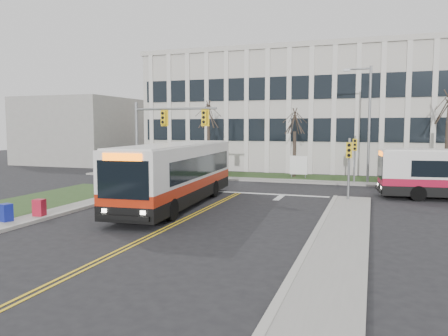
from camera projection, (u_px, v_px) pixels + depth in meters
ground at (192, 216)px, 22.02m from camera, size 120.00×120.00×0.00m
sidewalk_west at (5, 225)px, 19.56m from camera, size 1.20×26.00×0.14m
sidewalk_east at (338, 256)px, 14.89m from camera, size 2.00×26.00×0.14m
sidewalk_cross at (325, 182)px, 34.72m from camera, size 44.00×1.60×0.14m
building_lawn at (328, 179)px, 37.36m from camera, size 44.00×5.00×0.12m
office_building at (340, 113)px, 48.11m from camera, size 40.00×16.00×12.00m
building_annex at (82, 131)px, 54.52m from camera, size 12.00×12.00×8.00m
mast_arm_signal at (158, 130)px, 30.18m from camera, size 6.11×0.38×6.20m
signal_pole_near at (349, 160)px, 25.97m from camera, size 0.34×0.39×3.80m
signal_pole_far at (355, 152)px, 33.98m from camera, size 0.34×0.39×3.80m
streetlight at (367, 118)px, 34.21m from camera, size 2.15×0.25×9.20m
directory_sign at (299, 165)px, 37.59m from camera, size 1.50×0.12×2.00m
tree_left at (208, 116)px, 40.40m from camera, size 1.80×1.80×7.70m
tree_mid at (295, 122)px, 38.07m from camera, size 1.80×1.80×6.82m
tree_right at (448, 108)px, 33.92m from camera, size 1.80×1.80×8.25m
bus_main at (177, 175)px, 24.88m from camera, size 3.75×13.10×3.45m
newspaper_box_blue at (6, 214)px, 20.04m from camera, size 0.60×0.57×0.95m
newspaper_box_red at (39, 209)px, 21.28m from camera, size 0.55×0.51×0.95m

